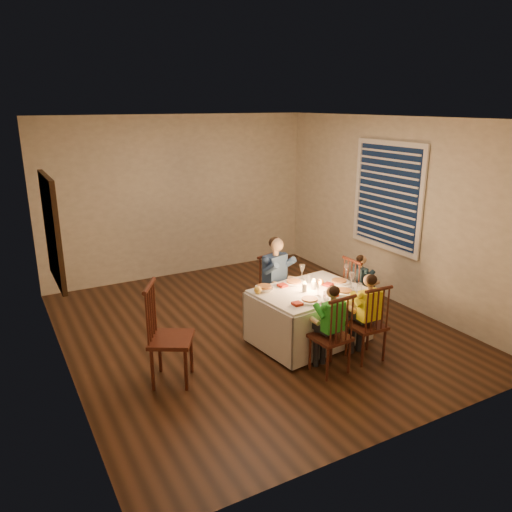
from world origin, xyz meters
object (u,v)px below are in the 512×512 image
child_green (329,371)px  serving_bowl (264,289)px  dining_table (309,305)px  chair_near_left (329,371)px  child_yellow (364,358)px  chair_extra (173,380)px  chair_adult (276,322)px  chair_end (358,323)px  chair_near_right (364,358)px  child_teal (358,323)px  adult (276,322)px

child_green → serving_bowl: (-0.28, 0.91, 0.69)m
dining_table → serving_bowl: bearing=147.6°
dining_table → child_green: dining_table is taller
serving_bowl → chair_near_left: bearing=-73.0°
dining_table → child_yellow: bearing=-70.8°
chair_extra → serving_bowl: serving_bowl is taller
chair_adult → chair_near_left: same height
dining_table → child_green: size_ratio=1.41×
chair_end → child_yellow: bearing=143.3°
serving_bowl → chair_end: bearing=-4.6°
chair_near_right → child_teal: size_ratio=0.97×
chair_near_right → child_green: size_ratio=0.92×
dining_table → child_teal: dining_table is taller
child_yellow → serving_bowl: (-0.80, 0.88, 0.69)m
child_green → serving_bowl: bearing=-77.2°
chair_adult → child_green: child_green is taller
child_green → chair_adult: bearing=-100.6°
chair_adult → chair_end: bearing=-46.6°
chair_end → chair_near_left: bearing=125.8°
child_yellow → serving_bowl: serving_bowl is taller
dining_table → adult: dining_table is taller
adult → chair_near_left: bearing=-112.2°
chair_extra → serving_bowl: size_ratio=5.17×
chair_near_left → chair_end: 1.34m
chair_end → adult: bearing=58.2°
chair_adult → chair_end: (0.92, -0.55, 0.00)m
dining_table → chair_adult: size_ratio=1.53×
child_green → chair_end: bearing=-147.4°
chair_end → child_yellow: size_ratio=0.90×
chair_extra → child_yellow: chair_extra is taller
chair_near_left → chair_extra: size_ratio=0.84×
child_yellow → chair_near_right: bearing=-0.0°
dining_table → chair_near_right: dining_table is taller
child_green → child_teal: size_ratio=1.05×
chair_near_left → child_teal: (1.08, 0.80, 0.00)m
child_teal → adult: bearing=58.2°
chair_near_right → child_green: 0.52m
dining_table → chair_extra: (-1.74, -0.06, -0.47)m
chair_near_left → adult: bearing=-100.6°
chair_near_right → serving_bowl: size_ratio=4.36×
adult → serving_bowl: serving_bowl is taller
child_yellow → serving_bowl: bearing=-45.7°
chair_adult → adult: size_ratio=0.79×
serving_bowl → dining_table: bearing=-25.4°
serving_bowl → chair_extra: bearing=-166.9°
chair_extra → child_yellow: size_ratio=1.06×
dining_table → child_yellow: (0.32, -0.65, -0.47)m
adult → serving_bowl: 0.93m
child_teal → chair_near_left: bearing=125.8°
chair_adult → chair_near_left: (-0.15, -1.36, 0.00)m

